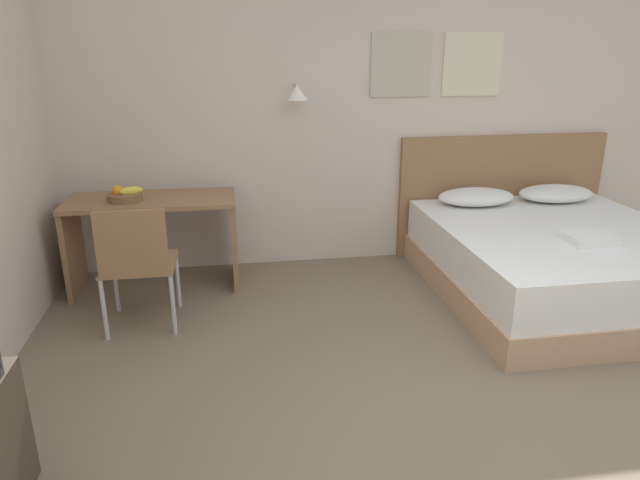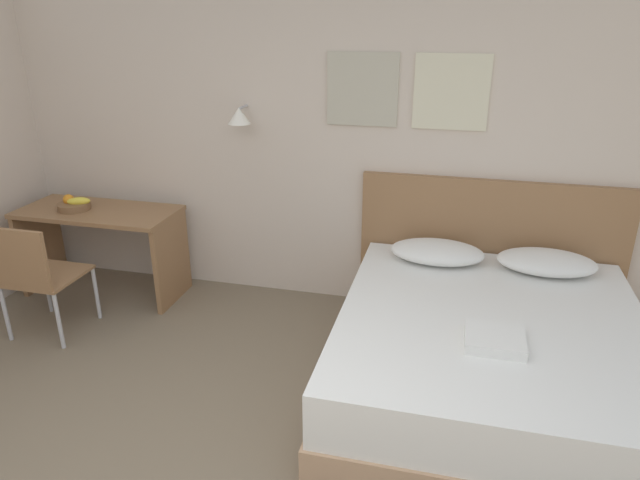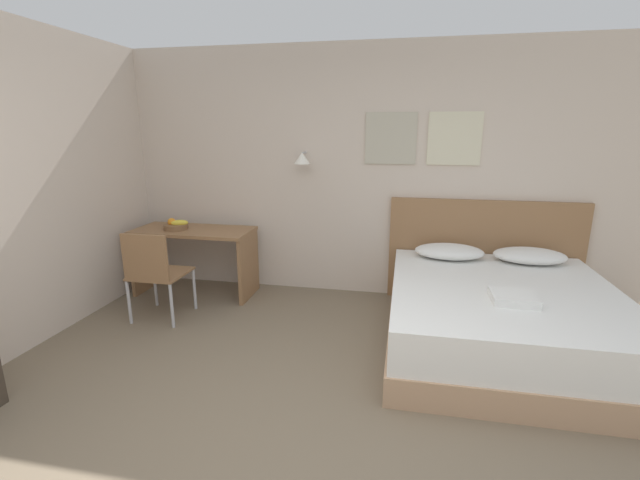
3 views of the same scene
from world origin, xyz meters
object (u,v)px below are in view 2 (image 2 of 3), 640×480
at_px(headboard, 489,250).
at_px(pillow_right, 547,262).
at_px(bed, 488,357).
at_px(desk_chair, 35,272).
at_px(pillow_left, 437,252).
at_px(fruit_bowl, 74,205).
at_px(desk, 101,234).
at_px(folded_towel_near_foot, 495,339).

height_order(headboard, pillow_right, headboard).
height_order(bed, desk_chair, desk_chair).
height_order(pillow_left, fruit_bowl, fruit_bowl).
distance_m(desk, fruit_bowl, 0.32).
relative_size(headboard, pillow_right, 2.92).
distance_m(headboard, pillow_right, 0.47).
bearing_deg(pillow_right, fruit_bowl, -178.21).
distance_m(headboard, desk_chair, 3.30).
xyz_separation_m(pillow_right, desk, (-3.46, -0.08, -0.09)).
distance_m(pillow_right, folded_towel_near_foot, 1.12).
bearing_deg(headboard, desk_chair, -160.26).
height_order(desk, fruit_bowl, fruit_bowl).
relative_size(desk, fruit_bowl, 4.65).
bearing_deg(desk_chair, fruit_bowl, 102.20).
distance_m(pillow_right, desk_chair, 3.58).
xyz_separation_m(bed, desk, (-3.08, 0.68, 0.25)).
distance_m(headboard, desk, 3.10).
relative_size(pillow_left, pillow_right, 1.00).
bearing_deg(desk_chair, headboard, 19.74).
distance_m(pillow_left, desk_chair, 2.86).
relative_size(folded_towel_near_foot, desk, 0.25).
bearing_deg(desk_chair, pillow_left, 16.91).
bearing_deg(headboard, pillow_left, -142.73).
relative_size(pillow_left, desk, 0.52).
bearing_deg(bed, desk_chair, -178.61).
xyz_separation_m(bed, folded_towel_near_foot, (-0.00, -0.30, 0.30)).
height_order(bed, pillow_left, pillow_left).
bearing_deg(folded_towel_near_foot, bed, 89.66).
xyz_separation_m(pillow_left, fruit_bowl, (-2.89, -0.11, 0.16)).
relative_size(bed, desk_chair, 2.29).
distance_m(pillow_left, folded_towel_near_foot, 1.12).
relative_size(bed, headboard, 1.04).
bearing_deg(pillow_left, desk, -178.34).
height_order(pillow_left, desk_chair, desk_chair).
bearing_deg(folded_towel_near_foot, fruit_bowl, 163.85).
bearing_deg(headboard, pillow_right, -37.27).
relative_size(headboard, folded_towel_near_foot, 6.11).
height_order(headboard, fruit_bowl, headboard).
bearing_deg(bed, desk, 167.60).
xyz_separation_m(headboard, desk_chair, (-3.11, -1.12, -0.03)).
bearing_deg(headboard, fruit_bowl, -173.05).
bearing_deg(folded_towel_near_foot, pillow_left, 109.33).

